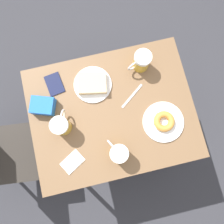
{
  "coord_description": "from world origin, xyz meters",
  "views": [
    {
      "loc": [
        -0.19,
        0.04,
        1.98
      ],
      "look_at": [
        0.0,
        0.0,
        0.79
      ],
      "focal_mm": 35.0,
      "sensor_mm": 36.0,
      "label": 1
    }
  ],
  "objects_px": {
    "plate_with_donut": "(164,122)",
    "beer_mug_left": "(141,61)",
    "beer_mug_right": "(61,126)",
    "blue_pouch": "(43,106)",
    "beer_mug_center": "(118,153)",
    "plate_with_cake": "(93,84)",
    "fork": "(132,96)",
    "passport_near_edge": "(54,84)",
    "napkin_folded": "(72,162)"
  },
  "relations": [
    {
      "from": "plate_with_donut",
      "to": "beer_mug_left",
      "type": "distance_m",
      "value": 0.36
    },
    {
      "from": "beer_mug_right",
      "to": "blue_pouch",
      "type": "relative_size",
      "value": 0.92
    },
    {
      "from": "beer_mug_right",
      "to": "beer_mug_center",
      "type": "bearing_deg",
      "value": -128.52
    },
    {
      "from": "blue_pouch",
      "to": "plate_with_cake",
      "type": "bearing_deg",
      "value": -77.64
    },
    {
      "from": "beer_mug_right",
      "to": "fork",
      "type": "bearing_deg",
      "value": -78.68
    },
    {
      "from": "beer_mug_right",
      "to": "passport_near_edge",
      "type": "height_order",
      "value": "beer_mug_right"
    },
    {
      "from": "passport_near_edge",
      "to": "blue_pouch",
      "type": "xyz_separation_m",
      "value": [
        -0.12,
        0.08,
        0.03
      ]
    },
    {
      "from": "plate_with_cake",
      "to": "napkin_folded",
      "type": "height_order",
      "value": "plate_with_cake"
    },
    {
      "from": "fork",
      "to": "blue_pouch",
      "type": "relative_size",
      "value": 1.01
    },
    {
      "from": "plate_with_cake",
      "to": "beer_mug_center",
      "type": "relative_size",
      "value": 1.66
    },
    {
      "from": "beer_mug_left",
      "to": "passport_near_edge",
      "type": "xyz_separation_m",
      "value": [
        0.0,
        0.51,
        -0.06
      ]
    },
    {
      "from": "fork",
      "to": "plate_with_donut",
      "type": "bearing_deg",
      "value": -144.37
    },
    {
      "from": "beer_mug_center",
      "to": "beer_mug_left",
      "type": "bearing_deg",
      "value": -27.79
    },
    {
      "from": "passport_near_edge",
      "to": "blue_pouch",
      "type": "bearing_deg",
      "value": 146.24
    },
    {
      "from": "passport_near_edge",
      "to": "fork",
      "type": "bearing_deg",
      "value": -112.12
    },
    {
      "from": "beer_mug_center",
      "to": "fork",
      "type": "distance_m",
      "value": 0.33
    },
    {
      "from": "fork",
      "to": "blue_pouch",
      "type": "bearing_deg",
      "value": 84.08
    },
    {
      "from": "plate_with_donut",
      "to": "passport_near_edge",
      "type": "height_order",
      "value": "plate_with_donut"
    },
    {
      "from": "beer_mug_center",
      "to": "fork",
      "type": "relative_size",
      "value": 0.88
    },
    {
      "from": "beer_mug_left",
      "to": "fork",
      "type": "bearing_deg",
      "value": 151.68
    },
    {
      "from": "plate_with_cake",
      "to": "blue_pouch",
      "type": "distance_m",
      "value": 0.3
    },
    {
      "from": "beer_mug_left",
      "to": "beer_mug_right",
      "type": "height_order",
      "value": "same"
    },
    {
      "from": "fork",
      "to": "napkin_folded",
      "type": "bearing_deg",
      "value": 124.85
    },
    {
      "from": "beer_mug_right",
      "to": "blue_pouch",
      "type": "height_order",
      "value": "beer_mug_right"
    },
    {
      "from": "plate_with_cake",
      "to": "plate_with_donut",
      "type": "relative_size",
      "value": 0.95
    },
    {
      "from": "beer_mug_left",
      "to": "passport_near_edge",
      "type": "distance_m",
      "value": 0.51
    },
    {
      "from": "beer_mug_left",
      "to": "fork",
      "type": "relative_size",
      "value": 0.91
    },
    {
      "from": "napkin_folded",
      "to": "blue_pouch",
      "type": "distance_m",
      "value": 0.35
    },
    {
      "from": "napkin_folded",
      "to": "plate_with_donut",
      "type": "bearing_deg",
      "value": -79.8
    },
    {
      "from": "plate_with_donut",
      "to": "beer_mug_right",
      "type": "height_order",
      "value": "beer_mug_right"
    },
    {
      "from": "plate_with_donut",
      "to": "beer_mug_left",
      "type": "relative_size",
      "value": 1.69
    },
    {
      "from": "fork",
      "to": "passport_near_edge",
      "type": "bearing_deg",
      "value": 67.88
    },
    {
      "from": "plate_with_cake",
      "to": "beer_mug_left",
      "type": "bearing_deg",
      "value": -80.03
    },
    {
      "from": "beer_mug_left",
      "to": "beer_mug_right",
      "type": "distance_m",
      "value": 0.56
    },
    {
      "from": "beer_mug_left",
      "to": "beer_mug_center",
      "type": "bearing_deg",
      "value": 152.21
    },
    {
      "from": "plate_with_donut",
      "to": "beer_mug_left",
      "type": "height_order",
      "value": "beer_mug_left"
    },
    {
      "from": "plate_with_cake",
      "to": "passport_near_edge",
      "type": "height_order",
      "value": "plate_with_cake"
    },
    {
      "from": "plate_with_cake",
      "to": "fork",
      "type": "distance_m",
      "value": 0.23
    },
    {
      "from": "plate_with_donut",
      "to": "napkin_folded",
      "type": "relative_size",
      "value": 1.62
    },
    {
      "from": "beer_mug_right",
      "to": "fork",
      "type": "height_order",
      "value": "beer_mug_right"
    },
    {
      "from": "beer_mug_left",
      "to": "blue_pouch",
      "type": "relative_size",
      "value": 0.92
    },
    {
      "from": "plate_with_donut",
      "to": "fork",
      "type": "distance_m",
      "value": 0.23
    },
    {
      "from": "plate_with_donut",
      "to": "beer_mug_right",
      "type": "xyz_separation_m",
      "value": [
        0.1,
        0.55,
        0.05
      ]
    },
    {
      "from": "napkin_folded",
      "to": "blue_pouch",
      "type": "xyz_separation_m",
      "value": [
        0.33,
        0.09,
        0.03
      ]
    },
    {
      "from": "fork",
      "to": "plate_with_cake",
      "type": "bearing_deg",
      "value": 60.41
    },
    {
      "from": "beer_mug_left",
      "to": "fork",
      "type": "height_order",
      "value": "beer_mug_left"
    },
    {
      "from": "plate_with_donut",
      "to": "passport_near_edge",
      "type": "bearing_deg",
      "value": 57.18
    },
    {
      "from": "plate_with_donut",
      "to": "beer_mug_left",
      "type": "bearing_deg",
      "value": 6.89
    },
    {
      "from": "plate_with_cake",
      "to": "fork",
      "type": "xyz_separation_m",
      "value": [
        -0.12,
        -0.2,
        -0.02
      ]
    },
    {
      "from": "napkin_folded",
      "to": "fork",
      "type": "xyz_separation_m",
      "value": [
        0.28,
        -0.4,
        -0.0
      ]
    }
  ]
}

